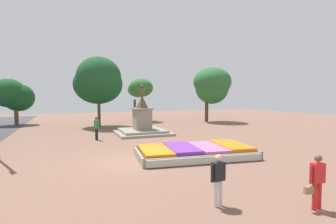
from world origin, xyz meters
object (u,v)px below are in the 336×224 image
(flower_planter, at_px, (196,152))
(pedestrian_near_planter, at_px, (96,126))
(pedestrian_with_handbag, at_px, (317,179))
(statue_monument, at_px, (142,124))
(pedestrian_crossing_plaza, at_px, (218,177))

(flower_planter, bearing_deg, pedestrian_near_planter, 121.28)
(flower_planter, xyz_separation_m, pedestrian_with_handbag, (0.31, -7.27, 0.65))
(flower_planter, bearing_deg, pedestrian_with_handbag, -87.56)
(pedestrian_with_handbag, relative_size, pedestrian_near_planter, 0.93)
(flower_planter, relative_size, pedestrian_with_handbag, 4.03)
(flower_planter, distance_m, statue_monument, 9.41)
(pedestrian_with_handbag, xyz_separation_m, pedestrian_crossing_plaza, (-2.60, 1.26, -0.01))
(pedestrian_with_handbag, xyz_separation_m, pedestrian_near_planter, (-4.86, 14.77, 0.10))
(pedestrian_with_handbag, height_order, pedestrian_near_planter, pedestrian_near_planter)
(flower_planter, bearing_deg, statue_monument, 92.81)
(statue_monument, distance_m, pedestrian_near_planter, 4.51)
(flower_planter, xyz_separation_m, pedestrian_near_planter, (-4.56, 7.50, 0.76))
(pedestrian_near_planter, xyz_separation_m, pedestrian_crossing_plaza, (2.26, -13.50, -0.11))
(statue_monument, relative_size, pedestrian_near_planter, 2.56)
(pedestrian_near_planter, bearing_deg, pedestrian_crossing_plaza, -80.50)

